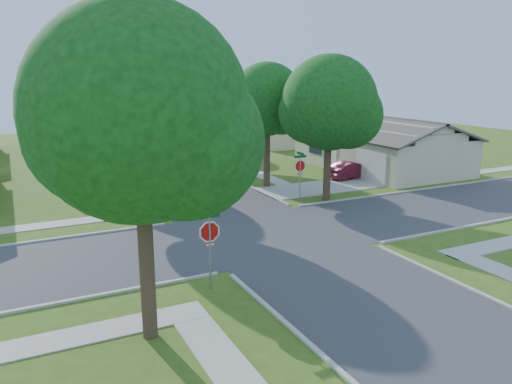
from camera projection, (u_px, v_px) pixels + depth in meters
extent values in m
plane|color=#375517|center=(266.00, 234.00, 24.06)|extent=(100.00, 100.00, 0.00)
cube|color=#333335|center=(266.00, 233.00, 24.06)|extent=(7.00, 100.00, 0.02)
cube|color=#9E9B91|center=(200.00, 151.00, 49.34)|extent=(1.20, 40.00, 0.04)
cube|color=#9E9B91|center=(70.00, 160.00, 44.08)|extent=(1.20, 40.00, 0.04)
cube|color=#9E9B91|center=(322.00, 187.00, 33.65)|extent=(8.80, 3.60, 0.05)
cube|color=gray|center=(210.00, 253.00, 17.62)|extent=(0.06, 0.06, 2.70)
cylinder|color=white|center=(210.00, 232.00, 17.43)|extent=(1.05, 0.02, 1.05)
cylinder|color=red|center=(210.00, 232.00, 17.43)|extent=(0.90, 0.03, 0.90)
cube|color=red|center=(210.00, 244.00, 17.54)|extent=(0.34, 0.03, 0.12)
cube|color=white|center=(210.00, 244.00, 17.54)|extent=(0.30, 0.03, 0.08)
cube|color=#0C5426|center=(209.00, 216.00, 17.30)|extent=(0.80, 0.02, 0.16)
cube|color=#0C5426|center=(209.00, 211.00, 17.26)|extent=(0.02, 0.80, 0.16)
cube|color=gray|center=(300.00, 179.00, 29.86)|extent=(0.06, 0.06, 2.70)
cylinder|color=white|center=(300.00, 166.00, 29.68)|extent=(1.05, 0.02, 1.05)
cylinder|color=red|center=(300.00, 166.00, 29.68)|extent=(0.90, 0.03, 0.90)
cube|color=red|center=(300.00, 174.00, 29.79)|extent=(0.34, 0.03, 0.12)
cube|color=white|center=(300.00, 174.00, 29.79)|extent=(0.30, 0.03, 0.08)
cube|color=#0C5426|center=(300.00, 157.00, 29.54)|extent=(0.80, 0.02, 0.16)
cube|color=#0C5426|center=(300.00, 154.00, 29.50)|extent=(0.02, 0.80, 0.16)
cylinder|color=#38281C|center=(267.00, 158.00, 33.47)|extent=(0.44, 0.44, 3.95)
sphere|color=#103E0F|center=(267.00, 99.00, 32.55)|extent=(4.80, 4.80, 4.80)
sphere|color=#103E0F|center=(282.00, 108.00, 32.64)|extent=(3.46, 3.46, 3.46)
sphere|color=#103E0F|center=(253.00, 106.00, 32.88)|extent=(3.26, 3.26, 3.26)
cylinder|color=#38281C|center=(204.00, 136.00, 43.88)|extent=(0.44, 0.44, 4.30)
sphere|color=#103E0F|center=(203.00, 85.00, 42.86)|extent=(5.40, 5.40, 5.40)
sphere|color=#103E0F|center=(215.00, 93.00, 42.96)|extent=(3.89, 3.89, 3.89)
sphere|color=#103E0F|center=(191.00, 91.00, 43.23)|extent=(3.67, 3.67, 3.67)
cylinder|color=#38281C|center=(163.00, 123.00, 55.22)|extent=(0.44, 0.44, 4.20)
sphere|color=#103E0F|center=(161.00, 85.00, 54.26)|extent=(5.00, 5.00, 5.00)
sphere|color=#103E0F|center=(170.00, 91.00, 54.35)|extent=(3.60, 3.60, 3.60)
sphere|color=#103E0F|center=(153.00, 90.00, 54.60)|extent=(3.40, 3.40, 3.40)
cylinder|color=#38281C|center=(126.00, 167.00, 29.38)|extent=(0.44, 0.44, 4.25)
sphere|color=#103E0F|center=(121.00, 94.00, 28.39)|extent=(5.20, 5.20, 5.20)
sphere|color=#103E0F|center=(140.00, 106.00, 28.48)|extent=(3.74, 3.74, 3.74)
sphere|color=#103E0F|center=(106.00, 103.00, 28.74)|extent=(3.54, 3.54, 3.54)
cylinder|color=#38281C|center=(93.00, 141.00, 39.81)|extent=(0.44, 0.44, 4.44)
sphere|color=#103E0F|center=(89.00, 83.00, 38.75)|extent=(5.60, 5.60, 5.60)
sphere|color=#103E0F|center=(104.00, 92.00, 38.85)|extent=(4.03, 4.03, 4.03)
sphere|color=#103E0F|center=(77.00, 90.00, 39.13)|extent=(3.81, 3.81, 3.81)
cylinder|color=#38281C|center=(73.00, 129.00, 51.21)|extent=(0.44, 0.44, 3.90)
sphere|color=#103E0F|center=(70.00, 91.00, 50.32)|extent=(4.60, 4.60, 4.60)
sphere|color=#103E0F|center=(80.00, 97.00, 50.40)|extent=(3.31, 3.31, 3.31)
sphere|color=#103E0F|center=(63.00, 96.00, 50.63)|extent=(3.13, 3.13, 3.13)
cylinder|color=#38281C|center=(147.00, 272.00, 14.25)|extent=(0.44, 0.44, 4.04)
sphere|color=#103E0F|center=(138.00, 112.00, 13.19)|extent=(6.00, 6.00, 6.00)
sphere|color=#103E0F|center=(184.00, 141.00, 13.30)|extent=(4.32, 4.32, 4.32)
sphere|color=#103E0F|center=(100.00, 134.00, 13.60)|extent=(4.08, 4.08, 4.08)
cylinder|color=#38281C|center=(327.00, 171.00, 30.02)|extent=(0.44, 0.44, 3.54)
sphere|color=#103E0F|center=(329.00, 103.00, 29.06)|extent=(5.60, 5.60, 5.60)
sphere|color=#103E0F|center=(348.00, 115.00, 29.16)|extent=(4.03, 4.03, 4.03)
sphere|color=#103E0F|center=(310.00, 112.00, 29.44)|extent=(3.81, 3.81, 3.81)
cube|color=tan|center=(379.00, 151.00, 40.21)|extent=(8.00, 13.00, 2.80)
cube|color=#47413D|center=(400.00, 124.00, 40.60)|extent=(4.42, 13.60, 1.56)
cube|color=#47413D|center=(361.00, 127.00, 38.87)|extent=(4.42, 13.60, 1.56)
cube|color=silver|center=(370.00, 167.00, 35.15)|extent=(0.06, 3.20, 2.20)
cube|color=silver|center=(333.00, 158.00, 39.14)|extent=(0.06, 0.90, 2.00)
cube|color=#1E2633|center=(315.00, 147.00, 41.27)|extent=(0.06, 1.80, 1.10)
cube|color=tan|center=(274.00, 129.00, 55.90)|extent=(8.00, 13.00, 2.80)
cube|color=#47413D|center=(289.00, 110.00, 56.28)|extent=(4.42, 13.60, 1.56)
cube|color=#47413D|center=(258.00, 111.00, 54.56)|extent=(4.42, 13.60, 1.56)
cube|color=silver|center=(257.00, 138.00, 50.84)|extent=(0.06, 3.20, 2.20)
cube|color=silver|center=(239.00, 134.00, 54.82)|extent=(0.06, 0.90, 2.00)
cube|color=#1E2633|center=(229.00, 127.00, 56.96)|extent=(0.06, 1.80, 1.10)
imported|color=#571221|center=(351.00, 170.00, 36.45)|extent=(3.93, 1.73, 1.26)
imported|color=black|center=(198.00, 156.00, 41.38)|extent=(2.13, 4.77, 1.59)
imported|color=black|center=(114.00, 142.00, 50.81)|extent=(2.07, 4.51, 1.28)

